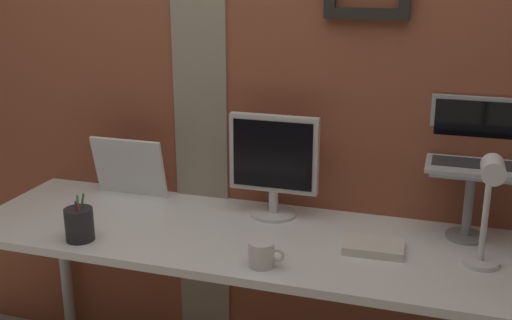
% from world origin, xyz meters
% --- Properties ---
extents(brick_wall_back, '(3.55, 0.16, 2.39)m').
position_xyz_m(brick_wall_back, '(-0.00, 0.40, 1.19)').
color(brick_wall_back, brown).
rests_on(brick_wall_back, ground_plane).
extents(desk, '(2.08, 0.65, 0.78)m').
position_xyz_m(desk, '(0.11, 0.01, 0.70)').
color(desk, white).
rests_on(desk, ground_plane).
extents(monitor, '(0.34, 0.18, 0.40)m').
position_xyz_m(monitor, '(0.15, 0.21, 1.00)').
color(monitor, silver).
rests_on(monitor, desk).
extents(laptop_stand, '(0.28, 0.22, 0.26)m').
position_xyz_m(laptop_stand, '(0.85, 0.22, 0.95)').
color(laptop_stand, gray).
rests_on(laptop_stand, desk).
extents(laptop, '(0.31, 0.25, 0.23)m').
position_xyz_m(laptop, '(0.85, 0.28, 1.10)').
color(laptop, '#ADB2B7').
rests_on(laptop, laptop_stand).
extents(whiteboard_panel, '(0.31, 0.07, 0.25)m').
position_xyz_m(whiteboard_panel, '(-0.49, 0.24, 0.90)').
color(whiteboard_panel, white).
rests_on(whiteboard_panel, desk).
extents(desk_lamp, '(0.12, 0.20, 0.39)m').
position_xyz_m(desk_lamp, '(0.90, -0.04, 1.01)').
color(desk_lamp, white).
rests_on(desk_lamp, desk).
extents(pen_cup, '(0.10, 0.10, 0.17)m').
position_xyz_m(pen_cup, '(-0.44, -0.21, 0.83)').
color(pen_cup, '#262628').
rests_on(pen_cup, desk).
extents(coffee_mug, '(0.12, 0.08, 0.08)m').
position_xyz_m(coffee_mug, '(0.23, -0.21, 0.82)').
color(coffee_mug, silver).
rests_on(coffee_mug, desk).
extents(paper_clutter_stack, '(0.21, 0.15, 0.03)m').
position_xyz_m(paper_clutter_stack, '(0.56, 0.01, 0.79)').
color(paper_clutter_stack, silver).
rests_on(paper_clutter_stack, desk).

